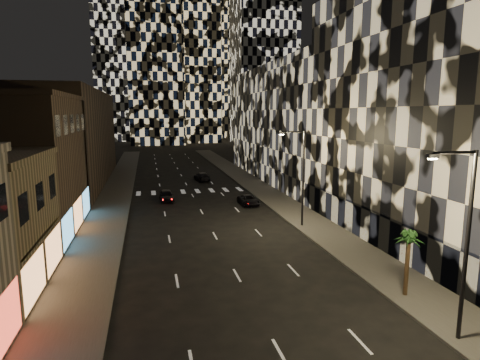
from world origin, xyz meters
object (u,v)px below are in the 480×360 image
streetlight_near (464,233)px  streetlight_far (301,171)px  car_dark_oncoming (202,176)px  palm_tree (409,242)px  car_dark_midlane (166,195)px  car_dark_rightlane (248,200)px

streetlight_near → streetlight_far: (0.00, 20.00, 0.00)m
car_dark_oncoming → palm_tree: palm_tree is taller
streetlight_near → car_dark_midlane: 36.66m
car_dark_rightlane → palm_tree: palm_tree is taller
streetlight_far → car_dark_oncoming: streetlight_far is taller
streetlight_near → palm_tree: size_ratio=2.30×
palm_tree → car_dark_rightlane: bearing=97.1°
streetlight_near → car_dark_midlane: size_ratio=2.20×
car_dark_midlane → streetlight_near: bearing=-72.6°
streetlight_far → palm_tree: 15.48m
car_dark_oncoming → palm_tree: size_ratio=1.17×
car_dark_rightlane → palm_tree: (3.16, -25.36, 2.81)m
car_dark_midlane → car_dark_rightlane: (9.34, -4.37, -0.12)m
streetlight_near → car_dark_oncoming: streetlight_near is taller
car_dark_midlane → car_dark_rightlane: car_dark_midlane is taller
streetlight_near → streetlight_far: bearing=90.0°
car_dark_rightlane → car_dark_oncoming: bearing=96.0°
streetlight_near → car_dark_rightlane: size_ratio=2.18×
streetlight_near → car_dark_oncoming: bearing=96.5°
streetlight_near → car_dark_oncoming: (-5.55, 48.51, -4.69)m
streetlight_far → car_dark_rightlane: streetlight_far is taller
streetlight_far → palm_tree: streetlight_far is taller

